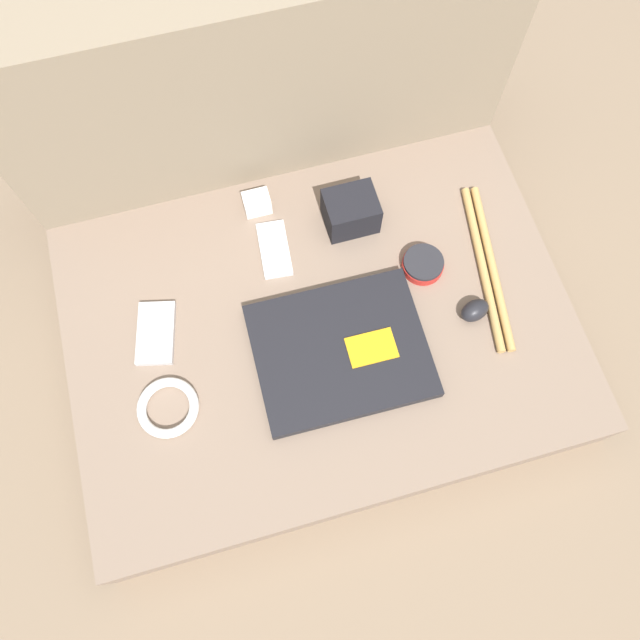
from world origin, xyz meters
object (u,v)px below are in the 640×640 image
Objects in this scene: phone_black at (156,333)px; charger_brick at (257,203)px; speaker_puck at (423,264)px; laptop at (341,351)px; phone_silver at (274,249)px; computer_mouse at (475,310)px; camera_pouch at (351,211)px.

charger_brick is (0.25, 0.22, 0.01)m from phone_black.
charger_brick is at bearing 142.34° from speaker_puck.
phone_silver is (-0.07, 0.24, -0.01)m from laptop.
charger_brick is at bearing 54.21° from phone_black.
computer_mouse is 0.61m from phone_black.
speaker_puck is 0.53m from phone_black.
camera_pouch reaches higher than laptop.
phone_black is at bearing -139.24° from charger_brick.
computer_mouse is 0.14m from speaker_puck.
phone_silver is at bearing -171.79° from camera_pouch.
phone_silver is (-0.34, 0.24, -0.01)m from computer_mouse.
charger_brick reaches higher than computer_mouse.
charger_brick is at bearing 155.32° from camera_pouch.
computer_mouse is 0.48m from charger_brick.
camera_pouch reaches higher than phone_black.
laptop is at bearing -69.45° from phone_silver.
charger_brick is at bearing 119.70° from computer_mouse.
laptop is 2.57× the size of phone_silver.
speaker_puck is at bearing -37.66° from charger_brick.
laptop is at bearing -77.53° from charger_brick.
charger_brick reaches higher than laptop.
laptop is 0.25m from phone_silver.
camera_pouch is (-0.17, 0.26, 0.02)m from computer_mouse.
charger_brick is (-0.01, 0.10, 0.02)m from phone_silver.
camera_pouch is (0.43, 0.14, 0.03)m from phone_black.
laptop reaches higher than phone_silver.
phone_black is at bearing 152.61° from computer_mouse.
camera_pouch reaches higher than speaker_puck.
speaker_puck is at bearing -51.86° from camera_pouch.
computer_mouse reaches higher than speaker_puck.
camera_pouch is at bearing 70.89° from laptop.
phone_silver is 0.92× the size of phone_black.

